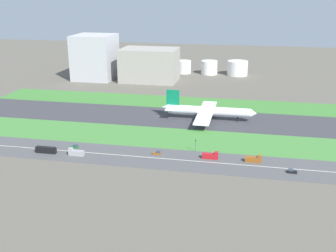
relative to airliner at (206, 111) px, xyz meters
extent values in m
plane|color=#5B564C|center=(-33.25, 0.00, -6.23)|extent=(800.00, 800.00, 0.00)
cube|color=#38383D|center=(-33.25, 0.00, -6.18)|extent=(280.00, 46.00, 0.10)
cube|color=#3D7A33|center=(-33.25, 41.00, -6.18)|extent=(280.00, 36.00, 0.10)
cube|color=#427F38|center=(-33.25, -41.00, -6.18)|extent=(280.00, 36.00, 0.10)
cube|color=#4C4C4F|center=(-33.25, -73.00, -6.18)|extent=(280.00, 28.00, 0.10)
cube|color=silver|center=(-33.25, -73.00, -6.13)|extent=(266.00, 0.50, 0.01)
cylinder|color=white|center=(1.68, 0.00, 0.07)|extent=(56.00, 6.00, 6.00)
cone|color=white|center=(31.68, 0.00, 0.07)|extent=(4.00, 5.70, 5.70)
cone|color=white|center=(-28.82, 0.00, 0.87)|extent=(5.00, 5.40, 5.40)
cube|color=#0C724C|center=(-23.32, 0.00, 8.07)|extent=(9.00, 0.80, 11.00)
cube|color=white|center=(-24.32, 0.00, 1.07)|extent=(6.00, 16.00, 0.60)
cube|color=white|center=(-0.32, 15.00, -1.13)|extent=(10.00, 26.00, 1.00)
cylinder|color=gray|center=(0.68, 9.00, -3.33)|extent=(5.00, 3.20, 3.20)
cube|color=white|center=(-0.32, -15.00, -1.13)|extent=(10.00, 26.00, 1.00)
cylinder|color=gray|center=(0.68, -9.00, -3.33)|extent=(5.00, 3.20, 3.20)
cylinder|color=black|center=(21.28, 0.00, -4.53)|extent=(1.00, 1.00, 3.20)
cylinder|color=black|center=(-2.32, 3.50, -4.53)|extent=(1.00, 1.00, 3.20)
cylinder|color=black|center=(-2.32, -3.50, -4.53)|extent=(1.00, 1.00, 3.20)
cube|color=black|center=(50.99, -78.00, -5.58)|extent=(4.40, 1.80, 1.10)
cube|color=#333D4C|center=(50.19, -78.00, -4.58)|extent=(2.20, 1.66, 0.90)
cube|color=brown|center=(-19.04, -68.00, -5.58)|extent=(4.40, 1.80, 1.10)
cube|color=#333D4C|center=(-18.24, -68.00, -4.58)|extent=(2.20, 1.66, 0.90)
cube|color=brown|center=(32.18, -68.00, -4.73)|extent=(8.40, 2.50, 2.80)
cube|color=brown|center=(35.38, -68.00, -2.73)|extent=(2.00, 2.30, 1.20)
cube|color=#B2191E|center=(9.83, -68.00, -4.73)|extent=(8.40, 2.50, 2.80)
cube|color=#B2191E|center=(13.03, -68.00, -2.73)|extent=(2.00, 2.30, 1.20)
cube|color=#19662D|center=(-66.83, -68.00, -5.58)|extent=(4.40, 1.80, 1.10)
cube|color=#333D4C|center=(-66.03, -68.00, -4.58)|extent=(2.20, 1.66, 0.90)
cube|color=black|center=(-78.82, -78.00, -4.63)|extent=(11.60, 2.50, 3.00)
cube|color=black|center=(-78.92, -78.00, -2.88)|extent=(10.80, 2.30, 0.50)
cube|color=#99999E|center=(-61.14, -78.00, -4.73)|extent=(8.40, 2.50, 2.80)
cube|color=#99999E|center=(-64.34, -78.00, -2.73)|extent=(2.00, 2.30, 1.20)
cylinder|color=#4C4C51|center=(0.94, -60.00, -3.13)|extent=(0.24, 0.24, 6.00)
cube|color=black|center=(0.94, -60.00, 0.47)|extent=(0.36, 0.36, 1.20)
sphere|color=#19D826|center=(0.94, -60.20, 0.77)|extent=(0.24, 0.24, 0.24)
cube|color=#B2B2B7|center=(-123.25, 114.00, 15.21)|extent=(37.89, 38.77, 42.89)
cube|color=#9E998E|center=(-68.13, 114.00, 9.37)|extent=(53.09, 36.45, 31.21)
cylinder|color=silver|center=(-42.60, 159.00, 0.34)|extent=(16.13, 16.13, 13.15)
cylinder|color=silver|center=(-15.13, 159.00, 0.77)|extent=(16.73, 16.73, 14.00)
cylinder|color=silver|center=(14.02, 159.00, 1.14)|extent=(20.88, 20.88, 14.74)
camera|label=1|loc=(28.48, -270.52, 79.35)|focal=44.31mm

